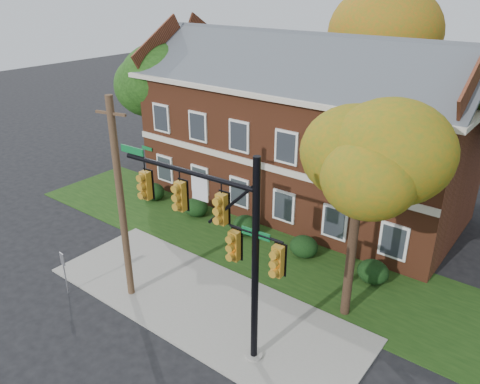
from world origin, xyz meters
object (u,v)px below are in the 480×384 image
Objects in this scene: hedge_right at (304,247)px; utility_pole at (121,203)px; hedge_far_right at (373,272)px; tree_near_right at (367,159)px; hedge_far_left at (154,192)px; hedge_center at (246,225)px; apartment_building at (302,121)px; tree_far_rear at (387,38)px; traffic_signal at (221,231)px; sign_post at (64,266)px; hedge_left at (196,207)px; tree_left_rear at (165,74)px.

hedge_right is 0.16× the size of utility_pole.
tree_near_right is at bearing -85.48° from hedge_far_right.
hedge_far_left is 1.00× the size of hedge_center.
utility_pole reaches higher than hedge_far_right.
apartment_building is 13.43× the size of hedge_far_left.
tree_far_rear reaches higher than hedge_right.
traffic_signal is (0.70, -7.00, 4.19)m from hedge_right.
hedge_center is at bearing 75.70° from sign_post.
hedge_far_left is 1.00× the size of hedge_right.
utility_pole is at bearing -68.92° from hedge_left.
hedge_left is 8.50m from utility_pole.
hedge_far_right is at bearing 0.00° from hedge_right.
tree_near_right reaches higher than hedge_left.
apartment_building is 2.48× the size of traffic_signal.
hedge_left is (3.50, 0.00, 0.00)m from hedge_far_left.
hedge_left is 0.70× the size of sign_post.
sign_post is at bearing -101.19° from tree_far_rear.
tree_left_rear is at bearing 166.11° from hedge_far_right.
utility_pole is (-7.99, -4.26, -2.34)m from tree_near_right.
hedge_center is 0.16× the size of tree_left_rear.
hedge_left is at bearing 98.95° from utility_pole.
apartment_building is 14.72m from sign_post.
apartment_building is at bearing 123.67° from hedge_right.
utility_pole is (-4.96, -0.09, -0.38)m from traffic_signal.
apartment_building is at bearing 143.11° from hedge_far_right.
utility_pole is at bearing -151.94° from tree_near_right.
hedge_left is 12.68m from tree_near_right.
traffic_signal is at bearing -71.09° from apartment_building.
hedge_left is 0.12× the size of tree_far_rear.
utility_pole is 4.04m from sign_post.
traffic_signal is at bearing -81.91° from tree_far_rear.
hedge_right is at bearing 57.92° from sign_post.
tree_left_rear is (-16.95, 6.97, 0.01)m from tree_near_right.
tree_far_rear is 1.52× the size of traffic_signal.
hedge_center is 0.16× the size of tree_near_right.
traffic_signal reaches higher than hedge_right.
sign_post is at bearing -108.85° from hedge_center.
hedge_far_right is at bearing 0.00° from hedge_far_left.
apartment_building is 9.82m from hedge_far_right.
apartment_building is 9.94m from tree_left_rear.
tree_far_rear reaches higher than hedge_far_right.
tree_left_rear reaches higher than utility_pole.
hedge_far_left is at bearing -56.58° from tree_left_rear.
hedge_left is 10.50m from hedge_far_right.
utility_pole reaches higher than hedge_right.
tree_far_rear is 23.45m from sign_post.
tree_left_rear is 1.17× the size of traffic_signal.
sign_post is (-7.17, -1.70, -3.36)m from traffic_signal.
hedge_far_right is at bearing 65.11° from traffic_signal.
tree_near_right is at bearing -14.81° from hedge_left.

